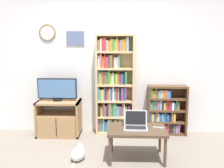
{
  "coord_description": "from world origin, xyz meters",
  "views": [
    {
      "loc": [
        0.32,
        -3.31,
        1.73
      ],
      "look_at": [
        0.16,
        0.9,
        1.05
      ],
      "focal_mm": 42.0,
      "sensor_mm": 36.0,
      "label": 1
    }
  ],
  "objects": [
    {
      "name": "bookshelf_short",
      "position": [
        1.13,
        1.51,
        0.44
      ],
      "size": [
        0.73,
        0.26,
        0.92
      ],
      "color": "brown",
      "rests_on": "ground_plane"
    },
    {
      "name": "wall_back",
      "position": [
        -0.01,
        1.67,
        1.3
      ],
      "size": [
        5.83,
        0.09,
        2.6
      ],
      "color": "silver",
      "rests_on": "ground_plane"
    },
    {
      "name": "coffee_table",
      "position": [
        0.54,
        0.39,
        0.41
      ],
      "size": [
        0.85,
        0.58,
        0.47
      ],
      "color": "#4C3828",
      "rests_on": "ground_plane"
    },
    {
      "name": "laptop",
      "position": [
        0.53,
        0.42,
        0.53
      ],
      "size": [
        0.35,
        0.28,
        0.25
      ],
      "rotation": [
        0.0,
        0.0,
        -0.03
      ],
      "color": "#B7BABC",
      "rests_on": "coffee_table"
    },
    {
      "name": "tv_stand",
      "position": [
        -0.85,
        1.35,
        0.33
      ],
      "size": [
        0.78,
        0.49,
        0.65
      ],
      "color": "#9E754C",
      "rests_on": "ground_plane"
    },
    {
      "name": "cat",
      "position": [
        -0.31,
        0.3,
        0.11
      ],
      "size": [
        0.27,
        0.55,
        0.25
      ],
      "rotation": [
        0.0,
        0.0,
        -0.36
      ],
      "color": "white",
      "rests_on": "ground_plane"
    },
    {
      "name": "television",
      "position": [
        -0.87,
        1.39,
        0.86
      ],
      "size": [
        0.72,
        0.18,
        0.42
      ],
      "color": "black",
      "rests_on": "tv_stand"
    },
    {
      "name": "bookshelf_tall",
      "position": [
        0.16,
        1.51,
        0.92
      ],
      "size": [
        0.71,
        0.24,
        1.86
      ],
      "color": "tan",
      "rests_on": "ground_plane"
    },
    {
      "name": "remote_near_laptop",
      "position": [
        0.86,
        0.41,
        0.48
      ],
      "size": [
        0.17,
        0.1,
        0.02
      ],
      "rotation": [
        0.0,
        0.0,
        4.37
      ],
      "color": "#99999E",
      "rests_on": "coffee_table"
    }
  ]
}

